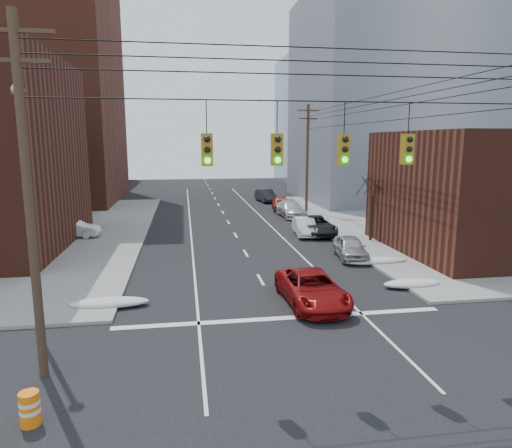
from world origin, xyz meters
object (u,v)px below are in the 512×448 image
object	(u,v)px
parked_car_e	(281,203)
parked_car_a	(350,247)
parked_car_c	(316,225)
parked_car_d	(291,209)
construction_barrel	(30,408)
parked_car_f	(266,195)
lot_car_a	(73,229)
red_pickup	(312,288)
lot_car_b	(51,218)
lot_car_d	(4,217)
parked_car_b	(305,227)

from	to	relation	value
parked_car_e	parked_car_a	bearing A→B (deg)	-82.26
parked_car_a	parked_car_e	world-z (taller)	parked_car_e
parked_car_c	parked_car_d	xyz separation A→B (m)	(0.00, 8.76, 0.04)
parked_car_a	construction_barrel	size ratio (longest dim) A/B	4.55
parked_car_f	lot_car_a	size ratio (longest dim) A/B	1.18
parked_car_a	construction_barrel	distance (m)	21.05
parked_car_a	lot_car_a	distance (m)	20.77
parked_car_d	parked_car_e	bearing A→B (deg)	88.06
parked_car_c	lot_car_a	world-z (taller)	lot_car_a
parked_car_c	red_pickup	bearing A→B (deg)	-106.81
parked_car_e	red_pickup	bearing A→B (deg)	-91.65
lot_car_a	lot_car_b	distance (m)	5.96
parked_car_a	lot_car_d	xyz separation A→B (m)	(-25.96, 15.24, 0.17)
parked_car_e	lot_car_a	xyz separation A→B (m)	(-18.73, -12.05, 0.05)
parked_car_c	lot_car_b	bearing A→B (deg)	163.97
parked_car_a	parked_car_c	bearing A→B (deg)	97.61
lot_car_d	construction_barrel	xyz separation A→B (m)	(11.47, -30.50, -0.41)
red_pickup	parked_car_c	xyz separation A→B (m)	(4.70, 15.29, -0.01)
parked_car_c	parked_car_e	world-z (taller)	parked_car_e
lot_car_b	parked_car_e	bearing A→B (deg)	-90.96
parked_car_e	lot_car_b	xyz separation A→B (m)	(-21.70, -6.88, 0.08)
parked_car_d	lot_car_b	world-z (taller)	parked_car_d
parked_car_a	parked_car_f	bearing A→B (deg)	98.51
lot_car_b	construction_barrel	distance (m)	30.19
parked_car_a	parked_car_f	distance (m)	28.12
parked_car_e	construction_barrel	bearing A→B (deg)	-104.16
parked_car_c	lot_car_a	distance (m)	18.82
red_pickup	lot_car_b	size ratio (longest dim) A/B	1.07
lot_car_b	construction_barrel	world-z (taller)	lot_car_b
parked_car_a	lot_car_d	world-z (taller)	lot_car_d
parked_car_e	construction_barrel	xyz separation A→B (m)	(-14.44, -36.17, -0.28)
red_pickup	parked_car_f	world-z (taller)	parked_car_f
construction_barrel	parked_car_d	bearing A→B (deg)	65.44
parked_car_d	lot_car_d	bearing A→B (deg)	-179.96
parked_car_c	lot_car_d	xyz separation A→B (m)	(-25.96, 7.56, 0.15)
parked_car_f	lot_car_b	size ratio (longest dim) A/B	0.95
parked_car_f	parked_car_e	bearing A→B (deg)	-93.17
parked_car_e	lot_car_d	bearing A→B (deg)	-160.05
red_pickup	lot_car_a	xyz separation A→B (m)	(-14.09, 16.47, 0.07)
parked_car_d	parked_car_e	xyz separation A→B (m)	(-0.05, 4.47, -0.02)
parked_car_f	construction_barrel	xyz separation A→B (m)	(-14.04, -43.38, -0.30)
parked_car_a	lot_car_b	world-z (taller)	lot_car_b
parked_car_a	parked_car_c	size ratio (longest dim) A/B	0.79
parked_car_b	lot_car_d	world-z (taller)	lot_car_d
red_pickup	parked_car_e	size ratio (longest dim) A/B	1.20
parked_car_d	construction_barrel	xyz separation A→B (m)	(-14.49, -31.70, -0.30)
parked_car_d	construction_barrel	size ratio (longest dim) A/B	5.78
parked_car_a	lot_car_a	xyz separation A→B (m)	(-18.79, 8.86, 0.09)
lot_car_b	construction_barrel	xyz separation A→B (m)	(7.27, -29.30, -0.37)
parked_car_d	lot_car_d	xyz separation A→B (m)	(-25.96, -1.20, 0.11)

